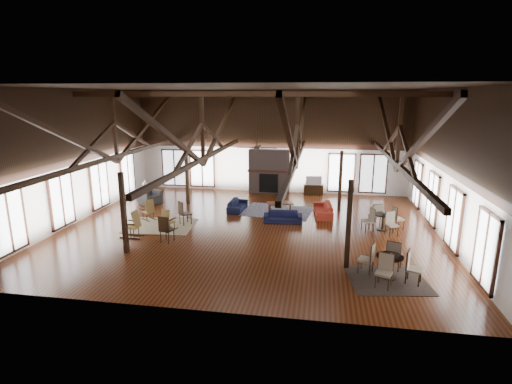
% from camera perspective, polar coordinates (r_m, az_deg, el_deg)
% --- Properties ---
extents(floor, '(16.00, 16.00, 0.00)m').
position_cam_1_polar(floor, '(17.66, -0.98, -5.19)').
color(floor, '#5C2D13').
rests_on(floor, ground).
extents(ceiling, '(16.00, 14.00, 0.02)m').
position_cam_1_polar(ceiling, '(16.70, -1.06, 14.67)').
color(ceiling, black).
rests_on(ceiling, wall_back).
extents(wall_back, '(16.00, 0.02, 6.00)m').
position_cam_1_polar(wall_back, '(23.78, 2.05, 7.15)').
color(wall_back, white).
rests_on(wall_back, floor).
extents(wall_front, '(16.00, 0.02, 6.00)m').
position_cam_1_polar(wall_front, '(10.27, -8.09, -1.82)').
color(wall_front, white).
rests_on(wall_front, floor).
extents(wall_left, '(0.02, 14.00, 6.00)m').
position_cam_1_polar(wall_left, '(19.97, -24.30, 4.67)').
color(wall_left, white).
rests_on(wall_left, floor).
extents(wall_right, '(0.02, 14.00, 6.00)m').
position_cam_1_polar(wall_right, '(17.38, 25.95, 3.32)').
color(wall_right, white).
rests_on(wall_right, floor).
extents(roof_truss, '(15.60, 14.07, 3.14)m').
position_cam_1_polar(roof_truss, '(16.79, -1.03, 7.93)').
color(roof_truss, black).
rests_on(roof_truss, wall_back).
extents(post_grid, '(8.16, 7.16, 3.05)m').
position_cam_1_polar(post_grid, '(17.22, -1.00, -0.39)').
color(post_grid, black).
rests_on(post_grid, floor).
extents(fireplace, '(2.50, 0.69, 2.60)m').
position_cam_1_polar(fireplace, '(23.71, 1.92, 2.95)').
color(fireplace, '#66544E').
rests_on(fireplace, floor).
extents(ceiling_fan, '(1.60, 1.60, 0.75)m').
position_cam_1_polar(ceiling_fan, '(15.76, 0.11, 6.46)').
color(ceiling_fan, black).
rests_on(ceiling_fan, roof_truss).
extents(sofa_navy_front, '(1.81, 0.85, 0.51)m').
position_cam_1_polar(sofa_navy_front, '(18.43, 3.87, -3.56)').
color(sofa_navy_front, '#131535').
rests_on(sofa_navy_front, floor).
extents(sofa_navy_left, '(1.80, 0.76, 0.52)m').
position_cam_1_polar(sofa_navy_left, '(20.31, -2.67, -1.90)').
color(sofa_navy_left, black).
rests_on(sofa_navy_left, floor).
extents(sofa_orange, '(2.08, 0.97, 0.59)m').
position_cam_1_polar(sofa_orange, '(19.69, 9.57, -2.48)').
color(sofa_orange, '#AF3021').
rests_on(sofa_orange, floor).
extents(coffee_table, '(1.37, 0.99, 0.48)m').
position_cam_1_polar(coffee_table, '(20.02, 3.46, -1.66)').
color(coffee_table, brown).
rests_on(coffee_table, floor).
extents(vase, '(0.19, 0.19, 0.18)m').
position_cam_1_polar(vase, '(19.96, 3.42, -1.27)').
color(vase, '#B2B2B2').
rests_on(vase, coffee_table).
extents(armchair, '(1.39, 1.33, 0.70)m').
position_cam_1_polar(armchair, '(22.20, -14.95, -0.76)').
color(armchair, '#2F2F31').
rests_on(armchair, floor).
extents(side_table_lamp, '(0.44, 0.44, 1.12)m').
position_cam_1_polar(side_table_lamp, '(23.16, -15.54, -0.02)').
color(side_table_lamp, black).
rests_on(side_table_lamp, floor).
extents(rocking_chair_a, '(0.87, 0.77, 1.00)m').
position_cam_1_polar(rocking_chair_a, '(19.32, -15.05, -2.54)').
color(rocking_chair_a, olive).
rests_on(rocking_chair_a, floor).
extents(rocking_chair_b, '(0.62, 0.85, 0.98)m').
position_cam_1_polar(rocking_chair_b, '(17.59, -12.59, -4.03)').
color(rocking_chair_b, olive).
rests_on(rocking_chair_b, floor).
extents(rocking_chair_c, '(0.90, 0.52, 1.15)m').
position_cam_1_polar(rocking_chair_c, '(17.15, -17.05, -4.50)').
color(rocking_chair_c, olive).
rests_on(rocking_chair_c, floor).
extents(side_chair_a, '(0.66, 0.66, 1.10)m').
position_cam_1_polar(side_chair_a, '(18.24, -10.38, -2.69)').
color(side_chair_a, black).
rests_on(side_chair_a, floor).
extents(side_chair_b, '(0.56, 0.56, 1.10)m').
position_cam_1_polar(side_chair_b, '(16.21, -12.84, -4.92)').
color(side_chair_b, black).
rests_on(side_chair_b, floor).
extents(cafe_table_near, '(2.02, 2.02, 1.04)m').
position_cam_1_polar(cafe_table_near, '(13.60, 18.52, -9.55)').
color(cafe_table_near, black).
rests_on(cafe_table_near, floor).
extents(cafe_table_far, '(1.93, 1.93, 1.00)m').
position_cam_1_polar(cafe_table_far, '(18.16, 17.70, -3.67)').
color(cafe_table_far, black).
rests_on(cafe_table_far, floor).
extents(cup_near, '(0.15, 0.15, 0.09)m').
position_cam_1_polar(cup_near, '(13.48, 18.74, -8.50)').
color(cup_near, '#B2B2B2').
rests_on(cup_near, cafe_table_near).
extents(cup_far, '(0.12, 0.12, 0.09)m').
position_cam_1_polar(cup_far, '(18.19, 17.88, -2.79)').
color(cup_far, '#B2B2B2').
rests_on(cup_far, cafe_table_far).
extents(tv_console, '(1.13, 0.42, 0.56)m').
position_cam_1_polar(tv_console, '(23.81, 8.22, 0.38)').
color(tv_console, black).
rests_on(tv_console, floor).
extents(television, '(0.92, 0.20, 0.53)m').
position_cam_1_polar(television, '(23.69, 8.23, 1.66)').
color(television, '#B2B2B2').
rests_on(television, tv_console).
extents(rug_tan, '(3.06, 2.48, 0.01)m').
position_cam_1_polar(rug_tan, '(18.47, -13.40, -4.70)').
color(rug_tan, tan).
rests_on(rug_tan, floor).
extents(rug_navy, '(3.65, 2.93, 0.01)m').
position_cam_1_polar(rug_navy, '(20.19, 3.06, -2.74)').
color(rug_navy, '#1C1F4F').
rests_on(rug_navy, floor).
extents(rug_dark, '(2.70, 2.51, 0.01)m').
position_cam_1_polar(rug_dark, '(13.66, 18.22, -11.77)').
color(rug_dark, black).
rests_on(rug_dark, floor).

